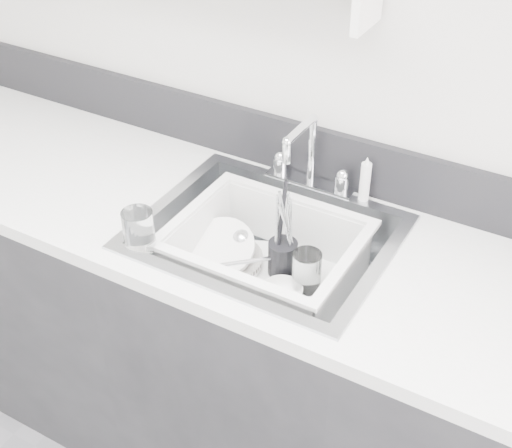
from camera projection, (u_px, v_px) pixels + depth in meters
The scene contains 12 objects.
counter_run at pixel (264, 358), 2.09m from camera, with size 3.20×0.62×0.92m.
backsplash at pixel (318, 154), 1.98m from camera, with size 3.20×0.02×0.16m, color black.
sink at pixel (265, 260), 1.87m from camera, with size 0.64×0.52×0.20m, color silver, non-canonical shape.
faucet at pixel (309, 169), 1.96m from camera, with size 0.26×0.18×0.23m.
side_sprayer at pixel (365, 180), 1.89m from camera, with size 0.03×0.03×0.14m, color silver.
wash_tub at pixel (265, 259), 1.85m from camera, with size 0.48×0.39×0.19m, color silver, non-canonical shape.
plate_stack at pixel (222, 257), 1.94m from camera, with size 0.24×0.23×0.09m.
utensil_cup at pixel (283, 255), 1.90m from camera, with size 0.08×0.08×0.27m.
ladle at pixel (253, 259), 1.92m from camera, with size 0.26×0.09×0.07m, color silver, non-canonical shape.
tumbler_in_tub at pixel (307, 271), 1.85m from camera, with size 0.08×0.08×0.11m, color white.
tumbler_counter at pixel (139, 230), 1.74m from camera, with size 0.08×0.08×0.11m, color white.
bowl_small at pixel (282, 293), 1.84m from camera, with size 0.11×0.11×0.03m, color white.
Camera 1 is at (0.70, -0.08, 2.02)m, focal length 50.00 mm.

